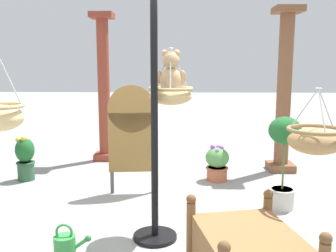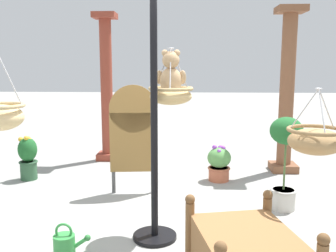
# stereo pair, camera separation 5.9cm
# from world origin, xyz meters

# --- Properties ---
(ground_plane) EXTENTS (40.00, 40.00, 0.00)m
(ground_plane) POSITION_xyz_m (0.00, 0.00, 0.00)
(ground_plane) COLOR gray
(display_pole_central) EXTENTS (0.44, 0.44, 2.63)m
(display_pole_central) POSITION_xyz_m (-0.11, -0.15, 0.84)
(display_pole_central) COLOR black
(display_pole_central) RESTS_ON ground
(hanging_basket_with_teddy) EXTENTS (0.46, 0.46, 0.57)m
(hanging_basket_with_teddy) POSITION_xyz_m (0.04, 0.10, 1.44)
(hanging_basket_with_teddy) COLOR tan
(teddy_bear) EXTENTS (0.31, 0.28, 0.45)m
(teddy_bear) POSITION_xyz_m (0.04, 0.13, 1.63)
(teddy_bear) COLOR tan
(hanging_basket_right_low) EXTENTS (0.52, 0.52, 0.60)m
(hanging_basket_right_low) POSITION_xyz_m (1.38, -0.30, 1.06)
(hanging_basket_right_low) COLOR #A37F51
(greenhouse_pillar_left) EXTENTS (0.44, 0.44, 2.63)m
(greenhouse_pillar_left) POSITION_xyz_m (1.81, 2.43, 1.27)
(greenhouse_pillar_left) COLOR brown
(greenhouse_pillar_left) RESTS_ON ground
(greenhouse_pillar_right) EXTENTS (0.40, 0.40, 2.63)m
(greenhouse_pillar_right) POSITION_xyz_m (-1.24, 3.05, 1.27)
(greenhouse_pillar_right) COLOR brown
(greenhouse_pillar_right) RESTS_ON ground
(potted_plant_bushy_green) EXTENTS (0.28, 0.28, 0.69)m
(potted_plant_bushy_green) POSITION_xyz_m (-2.20, 1.75, 0.35)
(potted_plant_bushy_green) COLOR #2D5638
(potted_plant_bushy_green) RESTS_ON ground
(potted_plant_small_succulent) EXTENTS (0.35, 0.35, 0.55)m
(potted_plant_small_succulent) POSITION_xyz_m (0.70, 1.83, 0.27)
(potted_plant_small_succulent) COLOR #BC6042
(potted_plant_small_succulent) RESTS_ON ground
(potted_plant_broad_leaf) EXTENTS (0.39, 0.39, 1.13)m
(potted_plant_broad_leaf) POSITION_xyz_m (1.38, 0.72, 0.68)
(potted_plant_broad_leaf) COLOR beige
(potted_plant_broad_leaf) RESTS_ON ground
(display_sign_board) EXTENTS (0.64, 0.11, 1.48)m
(display_sign_board) POSITION_xyz_m (-0.50, 1.23, 0.87)
(display_sign_board) COLOR olive
(display_sign_board) RESTS_ON ground
(watering_can) EXTENTS (0.35, 0.20, 0.30)m
(watering_can) POSITION_xyz_m (-0.91, -0.50, 0.10)
(watering_can) COLOR #338C3F
(watering_can) RESTS_ON ground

